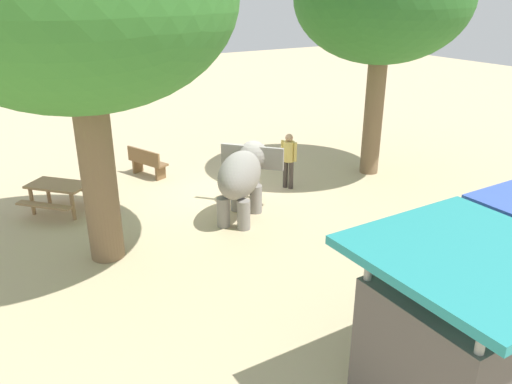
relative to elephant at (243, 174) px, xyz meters
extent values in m
plane|color=tan|center=(-0.31, -1.12, -1.11)|extent=(60.00, 60.00, 0.00)
cylinder|color=gray|center=(-0.01, -0.36, -0.74)|extent=(0.32, 0.32, 0.74)
cylinder|color=gray|center=(-0.36, 0.02, -0.74)|extent=(0.32, 0.32, 0.74)
cylinder|color=gray|center=(0.74, 0.33, -0.74)|extent=(0.32, 0.32, 0.74)
cylinder|color=gray|center=(0.40, 0.71, -0.74)|extent=(0.32, 0.32, 0.74)
ellipsoid|color=gray|center=(0.19, 0.17, 0.07)|extent=(2.00, 1.94, 1.11)
sphere|color=gray|center=(-0.65, -0.59, 0.21)|extent=(0.79, 0.79, 0.79)
cone|color=gray|center=(-0.87, -0.79, -0.49)|extent=(0.25, 0.25, 1.24)
cube|color=gray|center=(-0.21, -0.90, 0.21)|extent=(0.50, 0.54, 0.59)
cube|color=gray|center=(-0.92, -0.13, 0.21)|extent=(0.50, 0.54, 0.59)
cylinder|color=#3F3833|center=(-2.09, -0.89, -0.70)|extent=(0.14, 0.14, 0.82)
cylinder|color=#3F3833|center=(-2.01, -1.05, -0.70)|extent=(0.14, 0.14, 0.82)
cylinder|color=tan|center=(-2.05, -0.97, 0.00)|extent=(0.32, 0.32, 0.58)
sphere|color=tan|center=(-2.05, -0.97, 0.40)|extent=(0.22, 0.22, 0.22)
cylinder|color=tan|center=(-2.14, -0.78, 0.01)|extent=(0.09, 0.09, 0.55)
cylinder|color=tan|center=(-1.95, -1.15, 0.01)|extent=(0.09, 0.09, 0.55)
cylinder|color=brown|center=(-5.01, -0.78, 0.78)|extent=(0.57, 0.57, 3.78)
cylinder|color=brown|center=(3.58, 0.34, 0.73)|extent=(0.71, 0.71, 3.68)
cube|color=brown|center=(1.06, -4.04, -0.66)|extent=(0.88, 1.45, 0.06)
cube|color=brown|center=(1.21, -3.98, -0.43)|extent=(0.56, 1.33, 0.40)
cube|color=brown|center=(1.24, -4.53, -0.90)|extent=(0.36, 0.20, 0.42)
cube|color=brown|center=(0.87, -3.55, -0.90)|extent=(0.36, 0.20, 0.42)
cube|color=#9E7A51|center=(3.96, -2.60, -0.36)|extent=(1.61, 1.64, 0.06)
cylinder|color=#9E7A51|center=(4.60, -2.82, -0.75)|extent=(0.10, 0.10, 0.72)
cylinder|color=#9E7A51|center=(4.13, -3.25, -0.75)|extent=(0.10, 0.10, 0.72)
cylinder|color=#9E7A51|center=(3.79, -1.94, -0.75)|extent=(0.10, 0.10, 0.72)
cylinder|color=#9E7A51|center=(3.32, -2.38, -0.75)|extent=(0.10, 0.10, 0.72)
cube|color=#9E7A51|center=(4.41, -2.17, -0.67)|extent=(1.20, 1.26, 0.05)
cube|color=#9E7A51|center=(3.51, -3.02, -0.67)|extent=(1.20, 1.26, 0.05)
cylinder|color=gray|center=(-0.81, 6.29, 0.09)|extent=(0.10, 0.10, 2.40)
cube|color=#59514C|center=(0.89, 7.10, -0.11)|extent=(2.00, 1.80, 2.00)
cube|color=teal|center=(0.89, 7.10, 1.35)|extent=(2.50, 2.50, 0.12)
cylinder|color=gray|center=(1.79, 6.29, 0.09)|extent=(0.10, 0.10, 2.40)
cylinder|color=gray|center=(-0.01, 6.29, 0.09)|extent=(0.10, 0.10, 2.40)
camera|label=1|loc=(5.82, 10.25, 4.30)|focal=35.36mm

